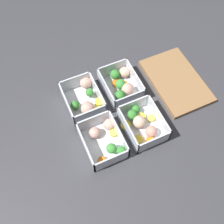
% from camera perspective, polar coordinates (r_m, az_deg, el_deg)
% --- Properties ---
extents(ground_plane, '(4.00, 4.00, 0.00)m').
position_cam_1_polar(ground_plane, '(0.95, 0.00, -0.68)').
color(ground_plane, '#38383D').
extents(container_near_left, '(0.17, 0.13, 0.07)m').
position_cam_1_polar(container_near_left, '(0.95, -5.89, 2.79)').
color(container_near_left, silver).
rests_on(container_near_left, ground_plane).
extents(container_near_right, '(0.16, 0.13, 0.07)m').
position_cam_1_polar(container_near_right, '(0.88, -1.66, -5.96)').
color(container_near_right, silver).
rests_on(container_near_right, ground_plane).
extents(container_far_left, '(0.16, 0.12, 0.07)m').
position_cam_1_polar(container_far_left, '(0.99, 2.11, 6.06)').
color(container_far_left, silver).
rests_on(container_far_left, ground_plane).
extents(container_far_right, '(0.16, 0.14, 0.07)m').
position_cam_1_polar(container_far_right, '(0.91, 6.47, -2.53)').
color(container_far_right, silver).
rests_on(container_far_right, ground_plane).
extents(cutting_board, '(0.28, 0.18, 0.02)m').
position_cam_1_polar(cutting_board, '(1.04, 13.73, 6.58)').
color(cutting_board, olive).
rests_on(cutting_board, ground_plane).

